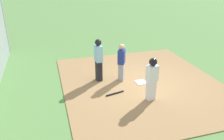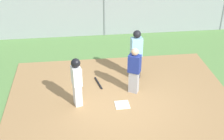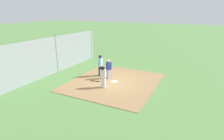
{
  "view_description": "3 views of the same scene",
  "coord_description": "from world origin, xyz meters",
  "px_view_note": "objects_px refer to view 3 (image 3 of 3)",
  "views": [
    {
      "loc": [
        7.93,
        -3.6,
        4.36
      ],
      "look_at": [
        0.05,
        -1.28,
        0.77
      ],
      "focal_mm": 37.03,
      "sensor_mm": 36.0,
      "label": 1
    },
    {
      "loc": [
        1.24,
        7.67,
        5.69
      ],
      "look_at": [
        0.25,
        -0.54,
        1.0
      ],
      "focal_mm": 49.21,
      "sensor_mm": 36.0,
      "label": 2
    },
    {
      "loc": [
        12.04,
        5.83,
        5.32
      ],
      "look_at": [
        -0.27,
        -0.31,
        0.86
      ],
      "focal_mm": 29.47,
      "sensor_mm": 36.0,
      "label": 3
    }
  ],
  "objects_px": {
    "baseball_bat": "(95,81)",
    "runner": "(103,75)",
    "umpire": "(100,65)",
    "parked_car_blue": "(20,59)",
    "parked_car_red": "(62,48)",
    "home_plate": "(114,81)",
    "catcher": "(109,69)"
  },
  "relations": [
    {
      "from": "parked_car_red",
      "to": "home_plate",
      "type": "bearing_deg",
      "value": 49.53
    },
    {
      "from": "runner",
      "to": "baseball_bat",
      "type": "relative_size",
      "value": 2.11
    },
    {
      "from": "parked_car_red",
      "to": "parked_car_blue",
      "type": "distance_m",
      "value": 6.22
    },
    {
      "from": "runner",
      "to": "parked_car_blue",
      "type": "xyz_separation_m",
      "value": [
        -1.42,
        -10.53,
        -0.32
      ]
    },
    {
      "from": "umpire",
      "to": "parked_car_red",
      "type": "distance_m",
      "value": 10.53
    },
    {
      "from": "parked_car_blue",
      "to": "umpire",
      "type": "bearing_deg",
      "value": 99.61
    },
    {
      "from": "catcher",
      "to": "parked_car_blue",
      "type": "relative_size",
      "value": 0.36
    },
    {
      "from": "umpire",
      "to": "baseball_bat",
      "type": "height_order",
      "value": "umpire"
    },
    {
      "from": "catcher",
      "to": "umpire",
      "type": "height_order",
      "value": "umpire"
    },
    {
      "from": "umpire",
      "to": "runner",
      "type": "height_order",
      "value": "umpire"
    },
    {
      "from": "runner",
      "to": "baseball_bat",
      "type": "bearing_deg",
      "value": 43.97
    },
    {
      "from": "baseball_bat",
      "to": "runner",
      "type": "bearing_deg",
      "value": 134.25
    },
    {
      "from": "home_plate",
      "to": "runner",
      "type": "relative_size",
      "value": 0.28
    },
    {
      "from": "home_plate",
      "to": "parked_car_red",
      "type": "bearing_deg",
      "value": -120.74
    },
    {
      "from": "parked_car_red",
      "to": "parked_car_blue",
      "type": "xyz_separation_m",
      "value": [
        6.22,
        -0.17,
        0.0
      ]
    },
    {
      "from": "catcher",
      "to": "parked_car_blue",
      "type": "distance_m",
      "value": 10.04
    },
    {
      "from": "home_plate",
      "to": "umpire",
      "type": "height_order",
      "value": "umpire"
    },
    {
      "from": "catcher",
      "to": "runner",
      "type": "relative_size",
      "value": 0.99
    },
    {
      "from": "umpire",
      "to": "parked_car_blue",
      "type": "bearing_deg",
      "value": 178.39
    },
    {
      "from": "baseball_bat",
      "to": "parked_car_red",
      "type": "height_order",
      "value": "parked_car_red"
    },
    {
      "from": "parked_car_red",
      "to": "catcher",
      "type": "bearing_deg",
      "value": 49.8
    },
    {
      "from": "catcher",
      "to": "runner",
      "type": "height_order",
      "value": "runner"
    },
    {
      "from": "runner",
      "to": "baseball_bat",
      "type": "distance_m",
      "value": 1.59
    },
    {
      "from": "umpire",
      "to": "parked_car_red",
      "type": "relative_size",
      "value": 0.41
    },
    {
      "from": "catcher",
      "to": "parked_car_red",
      "type": "bearing_deg",
      "value": 178.84
    },
    {
      "from": "catcher",
      "to": "runner",
      "type": "xyz_separation_m",
      "value": [
        1.84,
        0.5,
        0.08
      ]
    },
    {
      "from": "umpire",
      "to": "parked_car_blue",
      "type": "relative_size",
      "value": 0.41
    },
    {
      "from": "catcher",
      "to": "parked_car_red",
      "type": "distance_m",
      "value": 11.43
    },
    {
      "from": "umpire",
      "to": "parked_car_red",
      "type": "bearing_deg",
      "value": 142.37
    },
    {
      "from": "umpire",
      "to": "parked_car_blue",
      "type": "height_order",
      "value": "umpire"
    },
    {
      "from": "home_plate",
      "to": "parked_car_red",
      "type": "relative_size",
      "value": 0.1
    },
    {
      "from": "runner",
      "to": "parked_car_red",
      "type": "height_order",
      "value": "runner"
    }
  ]
}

